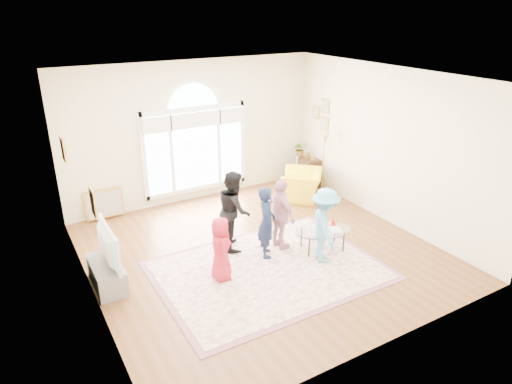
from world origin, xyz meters
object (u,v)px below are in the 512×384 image
area_rug (269,270)px  armchair (302,185)px  tv_console (107,275)px  coffee_table (323,231)px  television (103,246)px

area_rug → armchair: (2.36, 2.36, 0.32)m
tv_console → coffee_table: bearing=-12.2°
area_rug → television: (-2.52, 0.94, 0.73)m
tv_console → television: television is taller
area_rug → armchair: 3.35m
area_rug → tv_console: (-2.53, 0.94, 0.20)m
tv_console → armchair: armchair is taller
area_rug → television: size_ratio=3.21×
television → coffee_table: size_ratio=0.92×
television → armchair: 5.10m
tv_console → television: (0.01, -0.00, 0.53)m
tv_console → television: bearing=-0.0°
tv_console → coffee_table: (3.77, -0.82, 0.19)m
area_rug → armchair: bearing=44.9°
armchair → tv_console: bearing=-33.2°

